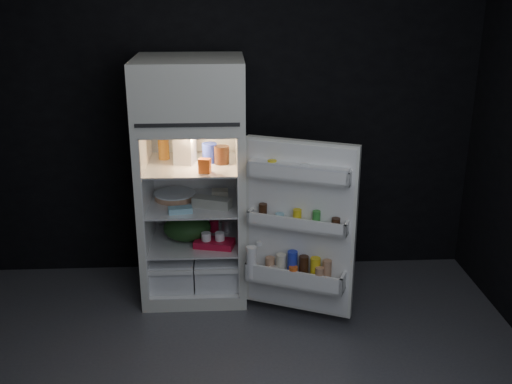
{
  "coord_description": "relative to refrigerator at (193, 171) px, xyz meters",
  "views": [
    {
      "loc": [
        0.03,
        -2.88,
        2.28
      ],
      "look_at": [
        0.24,
        1.0,
        0.9
      ],
      "focal_mm": 42.0,
      "sensor_mm": 36.0,
      "label": 1
    }
  ],
  "objects": [
    {
      "name": "refrigerator",
      "position": [
        0.0,
        0.0,
        0.0
      ],
      "size": [
        0.76,
        0.71,
        1.78
      ],
      "color": "silver",
      "rests_on": "ground"
    },
    {
      "name": "pie",
      "position": [
        -0.14,
        0.05,
        -0.21
      ],
      "size": [
        0.33,
        0.33,
        0.04
      ],
      "primitive_type": "cylinder",
      "rotation": [
        0.0,
        0.0,
        0.11
      ],
      "color": "#AD7D5B",
      "rests_on": "refrigerator"
    },
    {
      "name": "small_carton",
      "position": [
        0.1,
        -0.26,
        0.12
      ],
      "size": [
        0.09,
        0.08,
        0.1
      ],
      "primitive_type": "cube",
      "rotation": [
        0.0,
        0.0,
        -0.21
      ],
      "color": "orange",
      "rests_on": "refrigerator"
    },
    {
      "name": "produce_bag",
      "position": [
        -0.05,
        -0.04,
        -0.43
      ],
      "size": [
        0.41,
        0.37,
        0.2
      ],
      "primitive_type": "ellipsoid",
      "rotation": [
        0.0,
        0.0,
        0.2
      ],
      "color": "#193815",
      "rests_on": "refrigerator"
    },
    {
      "name": "jam_jar",
      "position": [
        0.22,
        -0.05,
        0.14
      ],
      "size": [
        0.11,
        0.11,
        0.13
      ],
      "primitive_type": "cylinder",
      "rotation": [
        0.0,
        0.0,
        -0.02
      ],
      "color": "black",
      "rests_on": "refrigerator"
    },
    {
      "name": "egg_carton",
      "position": [
        0.14,
        -0.14,
        -0.19
      ],
      "size": [
        0.3,
        0.2,
        0.07
      ],
      "primitive_type": "cube",
      "rotation": [
        0.0,
        0.0,
        -0.36
      ],
      "color": "gray",
      "rests_on": "refrigerator"
    },
    {
      "name": "small_can_red",
      "position": [
        0.15,
        0.11,
        -0.48
      ],
      "size": [
        0.09,
        0.09,
        0.09
      ],
      "primitive_type": "cylinder",
      "rotation": [
        0.0,
        0.0,
        0.38
      ],
      "color": "#B40F2B",
      "rests_on": "refrigerator"
    },
    {
      "name": "milk_jug",
      "position": [
        -0.05,
        -0.03,
        0.19
      ],
      "size": [
        0.16,
        0.16,
        0.24
      ],
      "primitive_type": "cube",
      "rotation": [
        0.0,
        0.0,
        -0.24
      ],
      "color": "white",
      "rests_on": "refrigerator"
    },
    {
      "name": "small_can_silver",
      "position": [
        0.24,
        0.11,
        -0.48
      ],
      "size": [
        0.09,
        0.09,
        0.09
      ],
      "primitive_type": "cylinder",
      "rotation": [
        0.0,
        0.0,
        0.28
      ],
      "color": "white",
      "rests_on": "refrigerator"
    },
    {
      "name": "amber_bottle",
      "position": [
        -0.21,
        0.1,
        0.18
      ],
      "size": [
        0.11,
        0.11,
        0.22
      ],
      "primitive_type": "cylinder",
      "rotation": [
        0.0,
        0.0,
        -0.4
      ],
      "color": "#C4731F",
      "rests_on": "refrigerator"
    },
    {
      "name": "fridge_door",
      "position": [
        0.72,
        -0.53,
        -0.27
      ],
      "size": [
        0.74,
        0.46,
        1.22
      ],
      "color": "silver",
      "rests_on": "ground"
    },
    {
      "name": "flat_package",
      "position": [
        -0.08,
        -0.24,
        -0.21
      ],
      "size": [
        0.18,
        0.11,
        0.04
      ],
      "primitive_type": "cube",
      "rotation": [
        0.0,
        0.0,
        0.16
      ],
      "color": "#86BCD0",
      "rests_on": "refrigerator"
    },
    {
      "name": "yogurt_tray",
      "position": [
        0.15,
        -0.17,
        -0.5
      ],
      "size": [
        0.31,
        0.22,
        0.05
      ],
      "primitive_type": "cube",
      "rotation": [
        0.0,
        0.0,
        -0.24
      ],
      "color": "#B40F2B",
      "rests_on": "refrigerator"
    },
    {
      "name": "wall_back",
      "position": [
        0.21,
        0.38,
        0.39
      ],
      "size": [
        4.0,
        0.0,
        2.7
      ],
      "primitive_type": "cube",
      "color": "black",
      "rests_on": "ground"
    },
    {
      "name": "wrapped_pkg",
      "position": [
        0.2,
        0.09,
        -0.2
      ],
      "size": [
        0.13,
        0.1,
        0.05
      ],
      "primitive_type": "cube",
      "rotation": [
        0.0,
        0.0,
        0.01
      ],
      "color": "beige",
      "rests_on": "refrigerator"
    },
    {
      "name": "mayo_jar",
      "position": [
        0.13,
        -0.0,
        0.14
      ],
      "size": [
        0.13,
        0.13,
        0.14
      ],
      "primitive_type": "cylinder",
      "rotation": [
        0.0,
        0.0,
        -0.23
      ],
      "color": "#2133B7",
      "rests_on": "refrigerator"
    }
  ]
}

